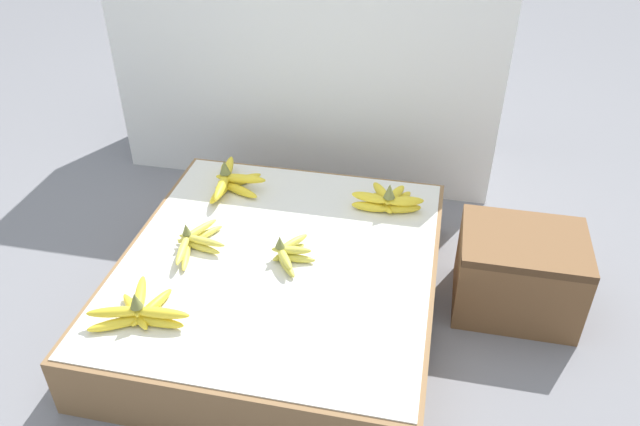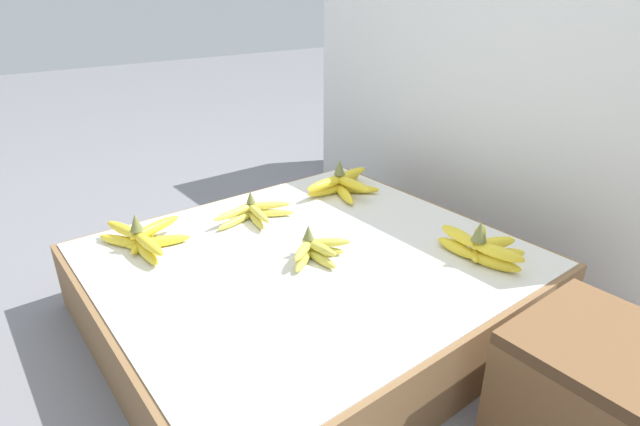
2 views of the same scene
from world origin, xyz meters
TOP-DOWN VIEW (x-y plane):
  - ground_plane at (0.00, 0.00)m, footprint 10.00×10.00m
  - display_platform at (0.00, 0.00)m, footprint 0.90×1.00m
  - back_vendor_table at (-0.10, 0.94)m, footprint 1.44×0.50m
  - wooden_crate at (0.69, 0.15)m, footprint 0.35×0.28m
  - banana_bunch_front_left at (-0.28, -0.31)m, footprint 0.26×0.21m
  - banana_bunch_middle_left at (-0.25, -0.01)m, footprint 0.16×0.24m
  - banana_bunch_middle_midleft at (0.03, -0.01)m, footprint 0.13×0.18m
  - banana_bunch_back_left at (-0.25, 0.33)m, footprint 0.21×0.28m
  - banana_bunch_back_midright at (0.28, 0.31)m, footprint 0.23×0.15m

SIDE VIEW (x-z plane):
  - ground_plane at x=0.00m, z-range 0.00..0.00m
  - display_platform at x=0.00m, z-range 0.00..0.19m
  - wooden_crate at x=0.69m, z-range 0.00..0.26m
  - banana_bunch_middle_left at x=-0.25m, z-range 0.17..0.25m
  - banana_bunch_middle_midleft at x=0.03m, z-range 0.17..0.25m
  - banana_bunch_front_left at x=-0.28m, z-range 0.17..0.26m
  - banana_bunch_back_left at x=-0.25m, z-range 0.16..0.27m
  - banana_bunch_back_midright at x=0.28m, z-range 0.17..0.27m
  - back_vendor_table at x=-0.10m, z-range 0.00..0.81m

